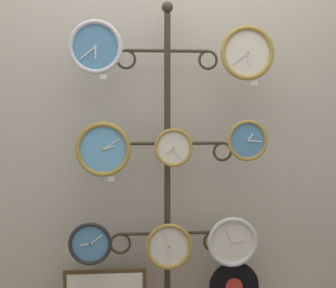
# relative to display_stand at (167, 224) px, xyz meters

# --- Properties ---
(shop_wall) EXTENTS (4.40, 0.04, 2.80)m
(shop_wall) POSITION_rel_display_stand_xyz_m (0.00, 0.16, 0.81)
(shop_wall) COLOR #BCB2A3
(shop_wall) RESTS_ON ground_plane
(display_stand) EXTENTS (0.79, 0.43, 1.92)m
(display_stand) POSITION_rel_display_stand_xyz_m (0.00, 0.00, 0.00)
(display_stand) COLOR #382D1E
(display_stand) RESTS_ON ground_plane
(clock_top_left) EXTENTS (0.31, 0.04, 0.31)m
(clock_top_left) POSITION_rel_display_stand_xyz_m (-0.41, -0.11, 1.04)
(clock_top_left) COLOR #4C84B2
(clock_top_right) EXTENTS (0.32, 0.04, 0.32)m
(clock_top_right) POSITION_rel_display_stand_xyz_m (0.45, -0.11, 1.02)
(clock_top_right) COLOR silver
(clock_middle_left) EXTENTS (0.32, 0.04, 0.32)m
(clock_middle_left) POSITION_rel_display_stand_xyz_m (-0.38, -0.09, 0.46)
(clock_middle_left) COLOR #60A8DB
(clock_middle_center) EXTENTS (0.23, 0.04, 0.23)m
(clock_middle_center) POSITION_rel_display_stand_xyz_m (0.03, -0.10, 0.47)
(clock_middle_center) COLOR silver
(clock_middle_right) EXTENTS (0.24, 0.04, 0.24)m
(clock_middle_right) POSITION_rel_display_stand_xyz_m (0.46, -0.11, 0.51)
(clock_middle_right) COLOR #4C84B2
(clock_bottom_left) EXTENTS (0.25, 0.04, 0.25)m
(clock_bottom_left) POSITION_rel_display_stand_xyz_m (-0.46, -0.11, -0.08)
(clock_bottom_left) COLOR #4C84B2
(clock_bottom_center) EXTENTS (0.28, 0.04, 0.28)m
(clock_bottom_center) POSITION_rel_display_stand_xyz_m (-0.00, -0.12, -0.11)
(clock_bottom_center) COLOR silver
(clock_bottom_right) EXTENTS (0.30, 0.04, 0.30)m
(clock_bottom_right) POSITION_rel_display_stand_xyz_m (0.38, -0.11, -0.09)
(clock_bottom_right) COLOR silver
(vinyl_record) EXTENTS (0.31, 0.01, 0.31)m
(vinyl_record) POSITION_rel_display_stand_xyz_m (0.40, -0.07, -0.38)
(vinyl_record) COLOR black
(vinyl_record) RESTS_ON low_shelf
(price_tag_upper) EXTENTS (0.04, 0.00, 0.03)m
(price_tag_upper) POSITION_rel_display_stand_xyz_m (-0.37, -0.11, 0.88)
(price_tag_upper) COLOR white
(price_tag_mid) EXTENTS (0.04, 0.00, 0.03)m
(price_tag_mid) POSITION_rel_display_stand_xyz_m (0.50, -0.11, 0.85)
(price_tag_mid) COLOR white
(price_tag_lower) EXTENTS (0.04, 0.00, 0.03)m
(price_tag_lower) POSITION_rel_display_stand_xyz_m (-0.33, -0.09, 0.29)
(price_tag_lower) COLOR white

